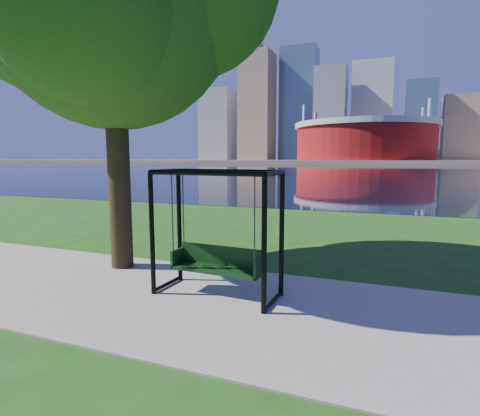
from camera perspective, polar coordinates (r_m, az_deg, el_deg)
The scene contains 7 objects.
ground at distance 6.92m, azimuth 1.52°, elevation -13.55°, with size 900.00×900.00×0.00m, color #1E5114.
path at distance 6.48m, azimuth -0.01°, elevation -14.90°, with size 120.00×4.00×0.03m, color #9E937F.
river at distance 108.14m, azimuth 19.97°, elevation 5.68°, with size 900.00×180.00×0.02m, color black.
far_bank at distance 312.10m, azimuth 20.77°, elevation 6.68°, with size 900.00×228.00×2.00m, color #937F60.
stadium at distance 241.69m, azimuth 18.39°, elevation 9.85°, with size 83.00×83.00×32.00m.
skyline at distance 327.26m, azimuth 20.30°, elevation 12.84°, with size 392.00×66.00×96.50m.
swing at distance 6.75m, azimuth -3.50°, elevation -4.27°, with size 2.30×1.10×2.30m.
Camera 1 is at (2.15, -6.09, 2.48)m, focal length 28.00 mm.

